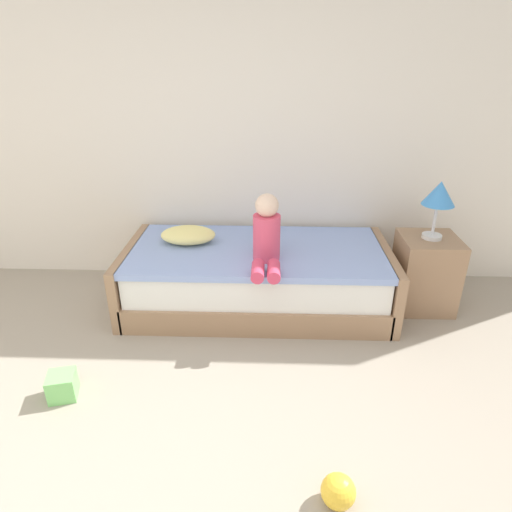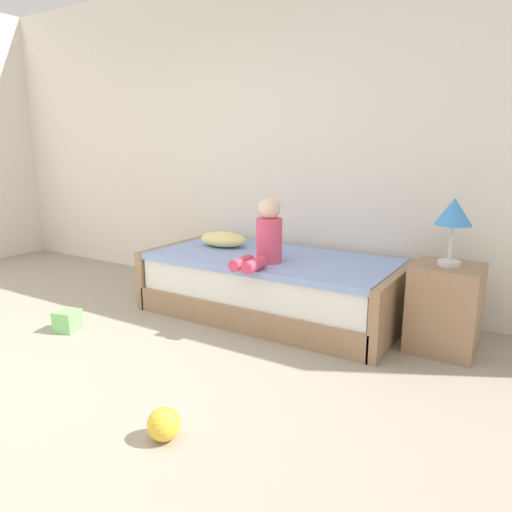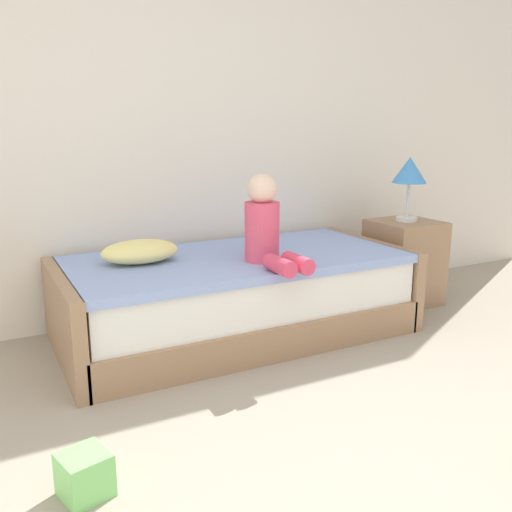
# 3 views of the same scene
# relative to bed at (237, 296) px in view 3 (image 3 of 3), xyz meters

# --- Properties ---
(wall_rear) EXTENTS (7.20, 0.10, 2.90)m
(wall_rear) POSITION_rel_bed_xyz_m (-0.34, 0.60, 1.20)
(wall_rear) COLOR silver
(wall_rear) RESTS_ON ground
(bed) EXTENTS (2.11, 1.00, 0.50)m
(bed) POSITION_rel_bed_xyz_m (0.00, 0.00, 0.00)
(bed) COLOR #997556
(bed) RESTS_ON ground
(nightstand) EXTENTS (0.44, 0.44, 0.60)m
(nightstand) POSITION_rel_bed_xyz_m (1.35, 0.02, 0.05)
(nightstand) COLOR #997556
(nightstand) RESTS_ON ground
(table_lamp) EXTENTS (0.24, 0.24, 0.45)m
(table_lamp) POSITION_rel_bed_xyz_m (1.35, 0.02, 0.69)
(table_lamp) COLOR silver
(table_lamp) RESTS_ON nightstand
(child_figure) EXTENTS (0.20, 0.51, 0.50)m
(child_figure) POSITION_rel_bed_xyz_m (0.08, -0.23, 0.46)
(child_figure) COLOR #E04C6B
(child_figure) RESTS_ON bed
(pillow) EXTENTS (0.44, 0.30, 0.13)m
(pillow) POSITION_rel_bed_xyz_m (-0.56, 0.10, 0.32)
(pillow) COLOR #F2E58C
(pillow) RESTS_ON bed
(toy_block) EXTENTS (0.19, 0.19, 0.16)m
(toy_block) POSITION_rel_bed_xyz_m (-1.14, -1.14, -0.17)
(toy_block) COLOR #7FD872
(toy_block) RESTS_ON ground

